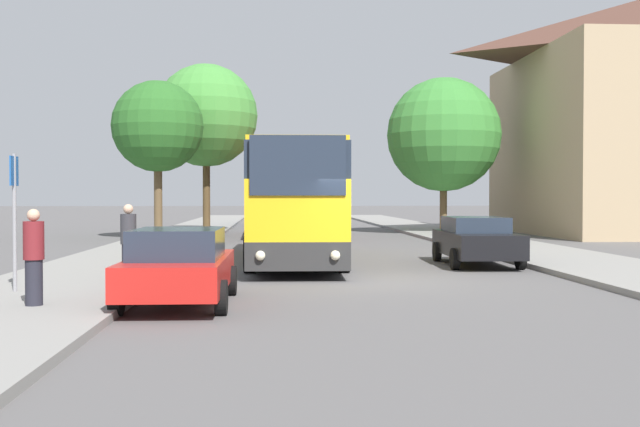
{
  "coord_description": "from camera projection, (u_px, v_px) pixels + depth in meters",
  "views": [
    {
      "loc": [
        -2.36,
        -18.19,
        2.07
      ],
      "look_at": [
        -0.22,
        15.29,
        1.32
      ],
      "focal_mm": 42.0,
      "sensor_mm": 36.0,
      "label": 1
    }
  ],
  "objects": [
    {
      "name": "parked_car_right_near",
      "position": [
        476.0,
        240.0,
        22.63
      ],
      "size": [
        2.21,
        4.58,
        1.46
      ],
      "rotation": [
        0.0,
        0.0,
        3.1
      ],
      "color": "black",
      "rests_on": "ground_plane"
    },
    {
      "name": "sidewalk_left",
      "position": [
        78.0,
        280.0,
        17.9
      ],
      "size": [
        4.0,
        120.0,
        0.15
      ],
      "primitive_type": "cube",
      "color": "gray",
      "rests_on": "ground_plane"
    },
    {
      "name": "tree_left_far",
      "position": [
        206.0,
        116.0,
        40.75
      ],
      "size": [
        5.59,
        5.59,
        9.15
      ],
      "color": "#513D23",
      "rests_on": "sidewalk_left"
    },
    {
      "name": "parked_car_left_curb",
      "position": [
        179.0,
        265.0,
        14.29
      ],
      "size": [
        2.05,
        4.31,
        1.47
      ],
      "rotation": [
        0.0,
        0.0,
        -0.01
      ],
      "color": "red",
      "rests_on": "ground_plane"
    },
    {
      "name": "tree_right_near",
      "position": [
        444.0,
        135.0,
        41.44
      ],
      "size": [
        6.3,
        6.3,
        8.52
      ],
      "color": "brown",
      "rests_on": "sidewalk_right"
    },
    {
      "name": "bus_stop_sign",
      "position": [
        14.0,
        207.0,
        15.13
      ],
      "size": [
        0.08,
        0.45,
        2.79
      ],
      "color": "gray",
      "rests_on": "sidewalk_left"
    },
    {
      "name": "pedestrian_waiting_far",
      "position": [
        128.0,
        242.0,
        17.18
      ],
      "size": [
        0.36,
        0.36,
        1.75
      ],
      "rotation": [
        0.0,
        0.0,
        3.0
      ],
      "color": "#23232D",
      "rests_on": "sidewalk_left"
    },
    {
      "name": "ground_plane",
      "position": [
        369.0,
        281.0,
        18.34
      ],
      "size": [
        300.0,
        300.0,
        0.0
      ],
      "primitive_type": "plane",
      "color": "#565454",
      "rests_on": "ground"
    },
    {
      "name": "bus_middle",
      "position": [
        285.0,
        203.0,
        38.93
      ],
      "size": [
        3.0,
        12.16,
        3.3
      ],
      "rotation": [
        0.0,
        0.0,
        0.02
      ],
      "color": "gray",
      "rests_on": "ground_plane"
    },
    {
      "name": "bus_rear",
      "position": [
        280.0,
        199.0,
        53.01
      ],
      "size": [
        3.06,
        11.01,
        3.56
      ],
      "rotation": [
        0.0,
        0.0,
        0.02
      ],
      "color": "silver",
      "rests_on": "ground_plane"
    },
    {
      "name": "tree_left_near",
      "position": [
        158.0,
        127.0,
        36.37
      ],
      "size": [
        4.45,
        4.45,
        7.57
      ],
      "color": "brown",
      "rests_on": "sidewalk_left"
    },
    {
      "name": "bus_front",
      "position": [
        296.0,
        202.0,
        23.86
      ],
      "size": [
        3.05,
        12.04,
        3.57
      ],
      "rotation": [
        0.0,
        0.0,
        -0.02
      ],
      "color": "#2D2D2D",
      "rests_on": "ground_plane"
    },
    {
      "name": "pedestrian_waiting_near",
      "position": [
        34.0,
        257.0,
        13.2
      ],
      "size": [
        0.36,
        0.36,
        1.71
      ],
      "rotation": [
        0.0,
        0.0,
        4.24
      ],
      "color": "#23232D",
      "rests_on": "sidewalk_left"
    }
  ]
}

